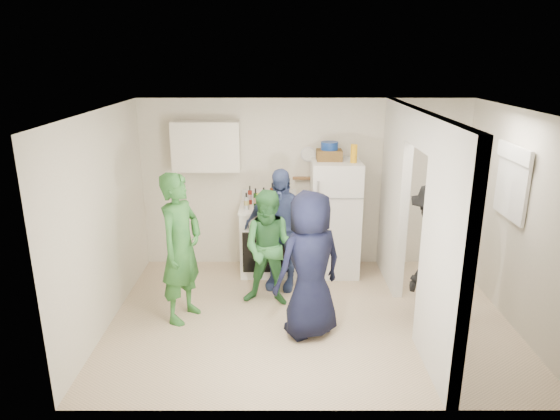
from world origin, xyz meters
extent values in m
plane|color=beige|center=(0.00, 0.00, 0.00)|extent=(4.80, 4.80, 0.00)
plane|color=silver|center=(0.00, 1.70, 1.25)|extent=(4.80, 0.00, 4.80)
plane|color=silver|center=(0.00, -1.70, 1.25)|extent=(4.80, 0.00, 4.80)
plane|color=silver|center=(-2.40, 0.00, 1.25)|extent=(0.00, 3.40, 3.40)
plane|color=silver|center=(2.40, 0.00, 1.25)|extent=(0.00, 3.40, 3.40)
plane|color=white|center=(0.00, 0.00, 2.50)|extent=(4.80, 4.80, 0.00)
cube|color=silver|center=(1.20, 1.10, 1.25)|extent=(0.12, 1.20, 2.50)
cube|color=silver|center=(1.20, -1.10, 1.25)|extent=(0.12, 1.20, 2.50)
cube|color=silver|center=(1.20, 0.00, 2.30)|extent=(0.12, 1.00, 0.40)
cube|color=white|center=(-0.52, 1.37, 0.50)|extent=(0.84, 0.70, 1.00)
cube|color=silver|center=(-1.40, 1.52, 1.85)|extent=(0.95, 0.34, 0.70)
cube|color=white|center=(0.43, 1.34, 0.83)|extent=(0.69, 0.67, 1.67)
cube|color=brown|center=(0.33, 1.39, 1.74)|extent=(0.35, 0.25, 0.15)
cylinder|color=navy|center=(0.33, 1.39, 1.87)|extent=(0.24, 0.24, 0.11)
cylinder|color=yellow|center=(0.65, 1.24, 1.79)|extent=(0.09, 0.09, 0.25)
cylinder|color=white|center=(0.05, 1.68, 1.70)|extent=(0.22, 0.02, 0.22)
cube|color=olive|center=(0.00, 1.65, 1.35)|extent=(0.35, 0.08, 0.03)
cube|color=black|center=(2.38, 0.20, 1.65)|extent=(0.03, 0.70, 0.80)
cube|color=white|center=(2.36, 0.20, 1.65)|extent=(0.04, 0.76, 0.86)
cube|color=white|center=(2.34, 0.20, 2.00)|extent=(0.04, 0.82, 0.18)
cylinder|color=yellow|center=(-0.64, 1.15, 1.12)|extent=(0.09, 0.09, 0.25)
cylinder|color=red|center=(-0.30, 1.17, 1.06)|extent=(0.09, 0.09, 0.12)
imported|color=#387A31|center=(-1.53, -0.01, 0.91)|extent=(0.67, 0.78, 1.82)
imported|color=#377C36|center=(-0.48, 0.36, 0.75)|extent=(0.81, 0.68, 1.50)
imported|color=#374D79|center=(-0.36, 0.84, 0.84)|extent=(1.05, 0.63, 1.68)
imported|color=black|center=(-0.03, -0.37, 0.85)|extent=(0.99, 0.88, 1.70)
imported|color=black|center=(1.45, 0.04, 0.84)|extent=(1.13, 1.25, 1.68)
cylinder|color=maroon|center=(-0.80, 1.50, 1.14)|extent=(0.06, 0.06, 0.27)
cylinder|color=#1A4517|center=(-0.71, 1.30, 1.14)|extent=(0.06, 0.06, 0.29)
cylinder|color=silver|center=(-0.60, 1.51, 1.12)|extent=(0.07, 0.07, 0.24)
cylinder|color=brown|center=(-0.50, 1.33, 1.13)|extent=(0.06, 0.06, 0.26)
cylinder|color=#9198A0|center=(-0.41, 1.54, 1.14)|extent=(0.07, 0.07, 0.28)
cylinder|color=#123418|center=(-0.36, 1.39, 1.16)|extent=(0.07, 0.07, 0.32)
cylinder|color=olive|center=(-0.26, 1.50, 1.12)|extent=(0.08, 0.08, 0.25)
cylinder|color=#A5A9B0|center=(-0.83, 1.24, 1.12)|extent=(0.07, 0.07, 0.24)
cylinder|color=#622910|center=(-0.47, 1.48, 1.16)|extent=(0.08, 0.08, 0.32)
camera|label=1|loc=(-0.36, -5.47, 3.08)|focal=32.00mm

